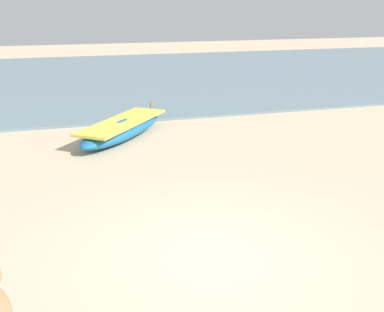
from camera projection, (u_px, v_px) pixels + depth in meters
The scene contains 3 objects.
ground at pixel (211, 258), 7.29m from camera, with size 80.00×80.00×0.00m, color beige.
sea_water at pixel (90, 78), 24.36m from camera, with size 60.00×20.00×0.08m, color slate.
fishing_boat_1 at pixel (123, 129), 13.62m from camera, with size 3.32×3.78×0.71m.
Camera 1 is at (-2.17, -6.09, 3.71)m, focal length 44.87 mm.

